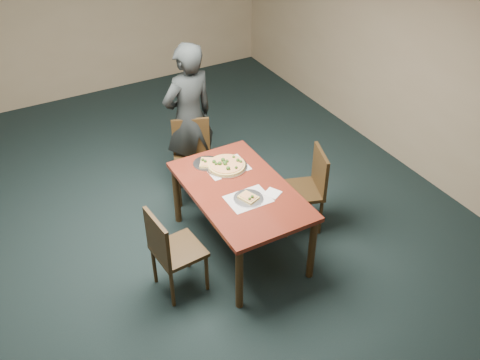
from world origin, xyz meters
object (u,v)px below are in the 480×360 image
diner (189,118)px  slice_plate_near (248,198)px  dining_table (240,196)px  chair_left (170,248)px  slice_plate_far (207,163)px  chair_right (308,185)px  pizza_pan (226,165)px  chair_far (192,155)px

diner → slice_plate_near: bearing=77.4°
dining_table → chair_left: bearing=-166.0°
slice_plate_near → diner: bearing=87.3°
slice_plate_far → diner: bearing=78.4°
chair_right → slice_plate_far: size_ratio=3.25×
diner → pizza_pan: diner is taller
chair_right → chair_far: bearing=-125.1°
pizza_pan → slice_plate_far: bearing=135.5°
dining_table → pizza_pan: 0.40m
dining_table → diner: bearing=87.4°
dining_table → pizza_pan: (0.06, 0.38, 0.12)m
dining_table → diner: size_ratio=0.86×
slice_plate_far → chair_far: bearing=81.3°
dining_table → slice_plate_near: slice_plate_near is taller
chair_far → pizza_pan: bearing=-64.5°
dining_table → slice_plate_near: 0.21m
chair_left → diner: size_ratio=0.52×
chair_far → diner: 0.42m
chair_left → slice_plate_far: bearing=-49.7°
chair_right → pizza_pan: chair_right is taller
chair_right → slice_plate_near: (-0.81, -0.16, 0.25)m
chair_left → slice_plate_far: (0.73, 0.74, 0.25)m
chair_left → slice_plate_near: (0.82, 0.02, 0.25)m
chair_left → diner: 1.77m
chair_left → chair_right: same height
chair_left → chair_right: (1.63, 0.18, 0.00)m
dining_table → chair_far: size_ratio=1.65×
diner → slice_plate_far: size_ratio=6.26×
chair_right → diner: (-0.74, 1.31, 0.36)m
dining_table → chair_right: size_ratio=1.65×
dining_table → diner: diner is taller
dining_table → pizza_pan: pizza_pan is taller
chair_far → pizza_pan: (0.06, -0.71, 0.26)m
chair_far → chair_left: same height
diner → chair_left: bearing=49.4°
slice_plate_near → slice_plate_far: 0.72m
chair_left → pizza_pan: chair_left is taller
chair_far → pizza_pan: size_ratio=2.17×
chair_far → slice_plate_far: chair_far is taller
diner → slice_plate_near: (-0.07, -1.47, -0.11)m
chair_far → chair_left: (-0.82, -1.30, 0.00)m
diner → pizza_pan: bearing=79.9°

